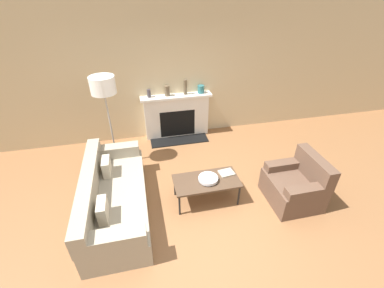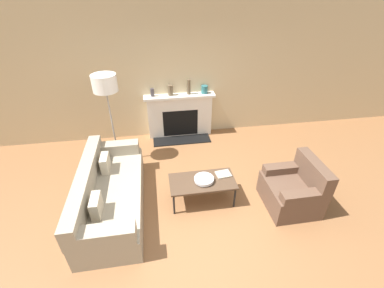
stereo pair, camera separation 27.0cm
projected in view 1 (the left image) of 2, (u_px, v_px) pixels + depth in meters
The scene contains 13 objects.
ground_plane at pixel (207, 216), 4.06m from camera, with size 18.00×18.00×0.00m, color brown.
wall_back at pixel (175, 74), 5.52m from camera, with size 18.00×0.06×2.90m.
fireplace at pixel (177, 117), 5.91m from camera, with size 1.58×0.59×1.01m.
couch at pixel (113, 198), 4.00m from camera, with size 0.91×2.18×0.76m.
armchair_near at pixel (296, 185), 4.21m from camera, with size 0.77×0.84×0.83m.
coffee_table at pixel (206, 182), 4.16m from camera, with size 1.06×0.53×0.43m.
bowl at pixel (208, 179), 4.11m from camera, with size 0.32×0.32×0.07m.
book at pixel (226, 173), 4.28m from camera, with size 0.26×0.22×0.02m.
floor_lamp at pixel (104, 90), 4.42m from camera, with size 0.43×0.43×1.79m.
mantel_vase_left at pixel (149, 93), 5.49m from camera, with size 0.08×0.08×0.17m.
mantel_vase_center_left at pixel (167, 91), 5.55m from camera, with size 0.11×0.11×0.23m.
mantel_vase_center_right at pixel (185, 87), 5.59m from camera, with size 0.08×0.08×0.33m.
mantel_vase_right at pixel (201, 89), 5.70m from camera, with size 0.15×0.15×0.17m.
Camera 1 is at (-0.84, -2.67, 3.16)m, focal length 24.00 mm.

